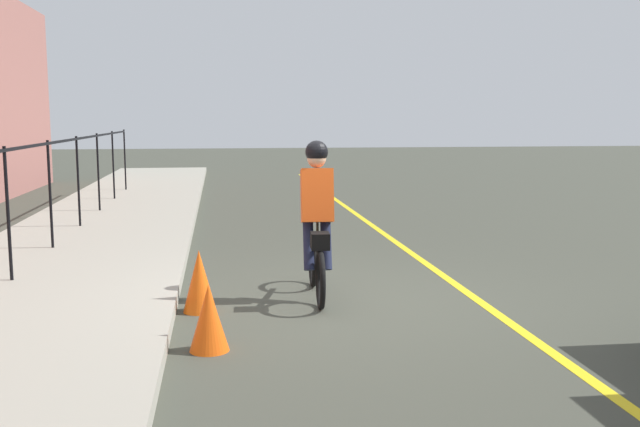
{
  "coord_description": "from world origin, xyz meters",
  "views": [
    {
      "loc": [
        -7.8,
        1.31,
        2.09
      ],
      "look_at": [
        0.15,
        0.19,
        1.0
      ],
      "focal_mm": 40.08,
      "sensor_mm": 36.0,
      "label": 1
    }
  ],
  "objects": [
    {
      "name": "cyclist_lead",
      "position": [
        0.17,
        0.22,
        0.91
      ],
      "size": [
        1.71,
        0.38,
        1.83
      ],
      "rotation": [
        0.0,
        0.0,
        -0.05
      ],
      "color": "black",
      "rests_on": "ground"
    },
    {
      "name": "ground_plane",
      "position": [
        0.0,
        0.0,
        0.0
      ],
      "size": [
        80.0,
        80.0,
        0.0
      ],
      "primitive_type": "plane",
      "color": "#3E4036"
    },
    {
      "name": "traffic_cone_far",
      "position": [
        -0.19,
        1.55,
        0.34
      ],
      "size": [
        0.36,
        0.36,
        0.68
      ],
      "primitive_type": "cone",
      "color": "#F55A10",
      "rests_on": "ground"
    },
    {
      "name": "lane_line_centre",
      "position": [
        0.0,
        -1.6,
        0.0
      ],
      "size": [
        36.0,
        0.12,
        0.01
      ],
      "primitive_type": "cube",
      "color": "yellow",
      "rests_on": "ground"
    },
    {
      "name": "iron_fence",
      "position": [
        1.0,
        3.8,
        1.36
      ],
      "size": [
        21.62,
        0.04,
        1.6
      ],
      "color": "black",
      "rests_on": "sidewalk"
    },
    {
      "name": "sidewalk",
      "position": [
        0.0,
        3.4,
        0.07
      ],
      "size": [
        40.0,
        3.2,
        0.15
      ],
      "primitive_type": "cube",
      "color": "gray",
      "rests_on": "ground"
    },
    {
      "name": "traffic_cone_near",
      "position": [
        -1.51,
        1.43,
        0.3
      ],
      "size": [
        0.36,
        0.36,
        0.61
      ],
      "primitive_type": "cone",
      "color": "#F3550F",
      "rests_on": "ground"
    }
  ]
}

